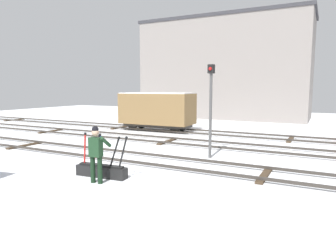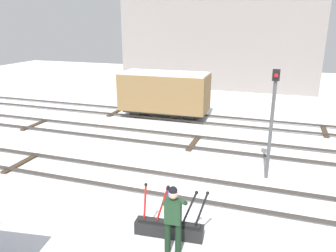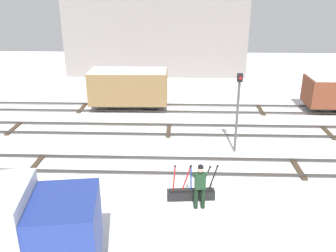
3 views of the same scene
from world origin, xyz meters
name	(u,v)px [view 1 (image 1 of 3)]	position (x,y,z in m)	size (l,w,h in m)	color
ground_plane	(120,158)	(0.00, 0.00, 0.00)	(60.00, 60.00, 0.00)	white
track_main_line	(120,156)	(0.00, 0.00, 0.11)	(44.00, 1.94, 0.18)	#38332D
track_siding_near	(167,140)	(0.00, 4.30, 0.11)	(44.00, 1.94, 0.18)	#38332D
track_siding_far	(194,132)	(0.00, 8.05, 0.11)	(44.00, 1.94, 0.18)	#38332D
switch_lever_frame	(102,169)	(1.09, -2.49, 0.25)	(1.92, 0.51, 1.45)	black
rail_worker	(96,151)	(1.37, -3.06, 1.01)	(0.58, 0.66, 1.77)	black
signal_post	(211,101)	(3.32, 1.80, 2.37)	(0.24, 0.32, 3.87)	#4C4C4C
apartment_building	(225,69)	(-1.63, 20.09, 4.81)	(16.20, 6.73, 9.62)	gray
freight_car_mid_siding	(157,109)	(-2.71, 8.05, 1.48)	(5.01, 2.28, 2.60)	#2D2B28
perched_bird_roof_left	(274,10)	(3.05, 18.72, 9.67)	(0.27, 0.25, 0.13)	#333338
perched_bird_roof_right	(252,21)	(0.35, 22.42, 9.67)	(0.13, 0.27, 0.13)	#333338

